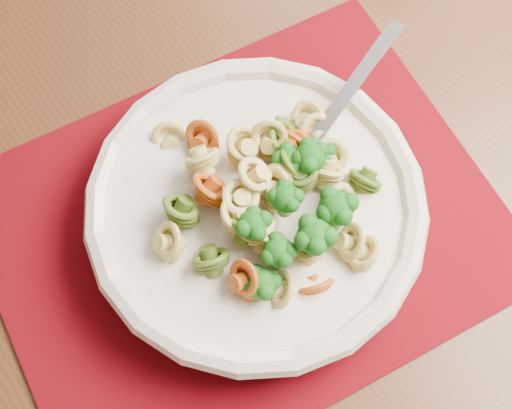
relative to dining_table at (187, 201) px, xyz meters
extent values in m
cube|color=#502716|center=(0.00, 0.00, 0.10)|extent=(1.52, 1.27, 0.04)
cube|color=#630409|center=(0.04, -0.09, 0.12)|extent=(0.47, 0.41, 0.00)
cylinder|color=silver|center=(0.05, -0.08, 0.12)|extent=(0.11, 0.11, 0.01)
cylinder|color=silver|center=(0.05, -0.08, 0.14)|extent=(0.25, 0.25, 0.03)
torus|color=silver|center=(0.05, -0.08, 0.16)|extent=(0.27, 0.27, 0.02)
camera|label=1|loc=(0.01, -0.29, 0.66)|focal=50.00mm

